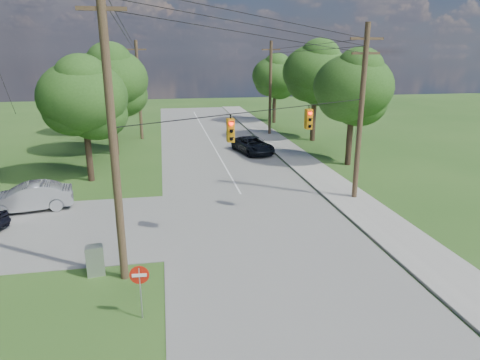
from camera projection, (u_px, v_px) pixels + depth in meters
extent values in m
plane|color=#2C531B|center=(237.00, 273.00, 17.94)|extent=(140.00, 140.00, 0.00)
cube|color=gray|center=(258.00, 224.00, 22.98)|extent=(10.00, 100.00, 0.03)
cube|color=#AAA89F|center=(373.00, 215.00, 24.11)|extent=(2.60, 100.00, 0.12)
cylinder|color=brown|center=(112.00, 133.00, 15.80)|extent=(0.32, 0.32, 12.00)
cube|color=brown|center=(101.00, 9.00, 14.56)|extent=(1.70, 0.12, 0.14)
cylinder|color=brown|center=(361.00, 115.00, 25.48)|extent=(0.32, 0.32, 10.50)
cube|color=brown|center=(367.00, 39.00, 24.22)|extent=(2.00, 0.12, 0.14)
cube|color=brown|center=(366.00, 53.00, 24.45)|extent=(1.70, 0.12, 0.14)
cylinder|color=brown|center=(270.00, 89.00, 46.28)|extent=(0.32, 0.32, 10.00)
cube|color=brown|center=(271.00, 50.00, 45.10)|extent=(2.00, 0.12, 0.14)
cylinder|color=brown|center=(139.00, 91.00, 43.91)|extent=(0.32, 0.32, 10.00)
cube|color=brown|center=(136.00, 49.00, 42.73)|extent=(2.00, 0.12, 0.14)
cylinder|color=black|center=(267.00, 18.00, 19.28)|extent=(13.52, 7.63, 1.53)
cylinder|color=black|center=(267.00, 27.00, 19.39)|extent=(13.52, 7.63, 1.53)
cylinder|color=black|center=(267.00, 37.00, 19.51)|extent=(13.52, 7.63, 1.53)
cylinder|color=black|center=(305.00, 46.00, 34.66)|extent=(0.03, 22.00, 0.53)
cylinder|color=black|center=(127.00, 33.00, 28.53)|extent=(0.43, 29.60, 2.03)
cylinder|color=black|center=(304.00, 51.00, 34.78)|extent=(0.03, 22.00, 0.53)
cylinder|color=black|center=(127.00, 39.00, 28.64)|extent=(0.43, 29.60, 2.03)
cylinder|color=black|center=(266.00, 110.00, 20.47)|extent=(13.52, 7.63, 0.04)
cube|color=orange|center=(231.00, 131.00, 19.24)|extent=(0.32, 0.22, 1.05)
sphere|color=#FF0C05|center=(231.00, 123.00, 19.01)|extent=(0.17, 0.17, 0.17)
cube|color=orange|center=(230.00, 130.00, 19.47)|extent=(0.32, 0.22, 1.05)
sphere|color=#FF0C05|center=(230.00, 122.00, 19.50)|extent=(0.17, 0.17, 0.17)
cube|color=orange|center=(309.00, 119.00, 22.46)|extent=(0.32, 0.22, 1.05)
sphere|color=#FF0C05|center=(310.00, 113.00, 22.23)|extent=(0.17, 0.17, 0.17)
cube|color=orange|center=(308.00, 119.00, 22.69)|extent=(0.32, 0.22, 1.05)
sphere|color=#FF0C05|center=(307.00, 112.00, 22.72)|extent=(0.17, 0.17, 0.17)
cylinder|color=#3E2A1F|center=(89.00, 159.00, 30.25)|extent=(0.45, 0.45, 3.15)
ellipsoid|color=#244D17|center=(83.00, 97.00, 28.99)|extent=(6.00, 6.00, 4.92)
cylinder|color=#3E2A1F|center=(115.00, 136.00, 37.91)|extent=(0.50, 0.50, 3.50)
ellipsoid|color=#244D17|center=(110.00, 80.00, 36.51)|extent=(6.40, 6.40, 5.25)
cylinder|color=#3E2A1F|center=(105.00, 120.00, 47.01)|extent=(0.48, 0.47, 3.32)
ellipsoid|color=#244D17|center=(101.00, 77.00, 45.69)|extent=(6.00, 6.00, 4.92)
cylinder|color=#3E2A1F|center=(349.00, 145.00, 34.58)|extent=(0.48, 0.48, 3.32)
ellipsoid|color=#244D17|center=(353.00, 87.00, 33.25)|extent=(6.20, 6.20, 5.08)
cylinder|color=#3E2A1F|center=(313.00, 123.00, 44.04)|extent=(0.52, 0.52, 3.67)
ellipsoid|color=#244D17|center=(316.00, 72.00, 42.57)|extent=(6.60, 6.60, 5.41)
cylinder|color=#3E2A1F|center=(274.00, 111.00, 55.25)|extent=(0.45, 0.45, 3.15)
ellipsoid|color=#244D17|center=(275.00, 76.00, 53.99)|extent=(5.80, 5.80, 4.76)
imported|color=#A1A4A8|center=(28.00, 197.00, 24.65)|extent=(5.07, 2.57, 1.59)
imported|color=black|center=(253.00, 145.00, 38.78)|extent=(3.57, 5.65, 1.45)
cube|color=#999C9F|center=(95.00, 260.00, 17.61)|extent=(0.78, 0.62, 1.28)
cylinder|color=#999C9F|center=(141.00, 293.00, 14.60)|extent=(0.05, 0.05, 1.94)
cylinder|color=red|center=(139.00, 275.00, 14.39)|extent=(0.67, 0.08, 0.67)
cube|color=white|center=(139.00, 275.00, 14.36)|extent=(0.49, 0.07, 0.11)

